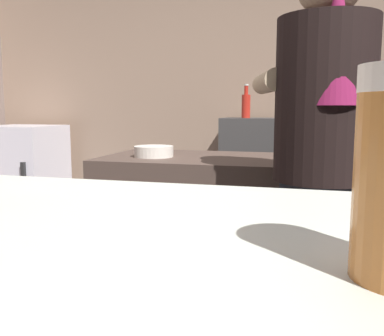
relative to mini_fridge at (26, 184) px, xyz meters
The scene contains 8 objects.
wall_back 2.28m from the mini_fridge, 12.31° to the left, with size 5.20×0.10×2.70m, color gray.
prep_counter 2.67m from the mini_fridge, 25.06° to the right, with size 2.10×0.60×0.92m, color #4C3C33.
back_shelf 2.20m from the mini_fridge, ahead, with size 1.00×0.36×1.08m, color #3F3D3D.
mini_fridge is the anchor object (origin of this frame).
bartender 2.90m from the mini_fridge, 33.54° to the right, with size 0.49×0.55×1.67m.
mixing_bowl 2.06m from the mini_fridge, 36.45° to the right, with size 0.19×0.19×0.05m, color silver.
bottle_soy 2.38m from the mini_fridge, ahead, with size 0.07×0.07×0.21m.
bottle_vinegar 2.00m from the mini_fridge, ahead, with size 0.07×0.07×0.25m.
Camera 1 is at (0.27, -1.39, 1.15)m, focal length 40.10 mm.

